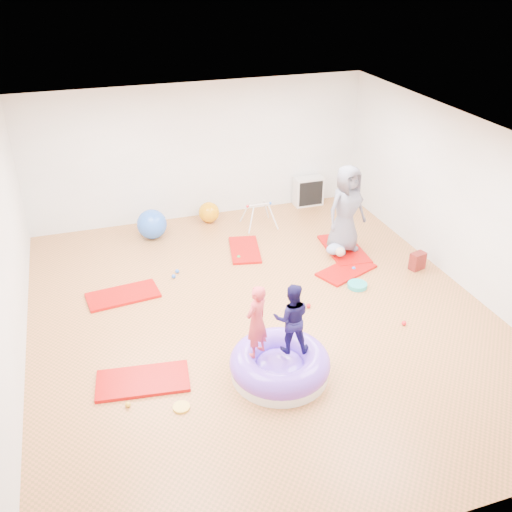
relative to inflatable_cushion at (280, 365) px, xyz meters
name	(u,v)px	position (x,y,z in m)	size (l,w,h in m)	color
room	(262,235)	(0.23, 1.41, 1.23)	(7.01, 8.01, 2.81)	#BE7140
gym_mat_front_left	(143,381)	(-1.78, 0.42, -0.14)	(1.21, 0.61, 0.05)	#B50D03
gym_mat_mid_left	(123,295)	(-1.78, 2.64, -0.14)	(1.15, 0.58, 0.05)	#B50D03
gym_mat_center_back	(245,250)	(0.61, 3.54, -0.14)	(1.07, 0.53, 0.04)	#B50D03
gym_mat_right	(346,270)	(2.09, 2.23, -0.14)	(1.07, 0.53, 0.04)	#B50D03
gym_mat_rear_right	(344,249)	(2.40, 2.96, -0.14)	(1.26, 0.63, 0.05)	#B50D03
inflatable_cushion	(280,365)	(0.00, 0.00, 0.00)	(1.35, 1.35, 0.42)	white
child_pink	(257,318)	(-0.29, 0.12, 0.74)	(0.38, 0.25, 1.04)	#D03943
child_navy	(292,315)	(0.17, 0.06, 0.73)	(0.49, 0.38, 1.00)	#141045
adult_caregiver	(346,209)	(2.36, 2.93, 0.71)	(0.81, 0.53, 1.65)	slate
infant	(337,250)	(2.15, 2.76, 0.00)	(0.38, 0.39, 0.22)	#869ACD
ball_pit_balls	(259,303)	(0.28, 1.69, -0.13)	(4.33, 3.33, 0.07)	red
exercise_ball_blue	(152,224)	(-0.95, 4.64, 0.13)	(0.58, 0.58, 0.58)	blue
exercise_ball_orange	(209,212)	(0.29, 5.01, 0.05)	(0.43, 0.43, 0.43)	orange
infant_play_gym	(259,212)	(1.20, 4.47, 0.17)	(0.65, 0.62, 0.50)	silver
cube_shelf	(308,191)	(2.60, 5.20, 0.15)	(0.63, 0.31, 0.63)	silver
balance_disc	(357,285)	(2.03, 1.69, -0.13)	(0.33, 0.33, 0.07)	teal
backpack	(418,261)	(3.33, 1.92, -0.01)	(0.27, 0.17, 0.32)	red
yellow_toy	(181,407)	(-1.39, -0.21, -0.15)	(0.22, 0.22, 0.03)	gold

